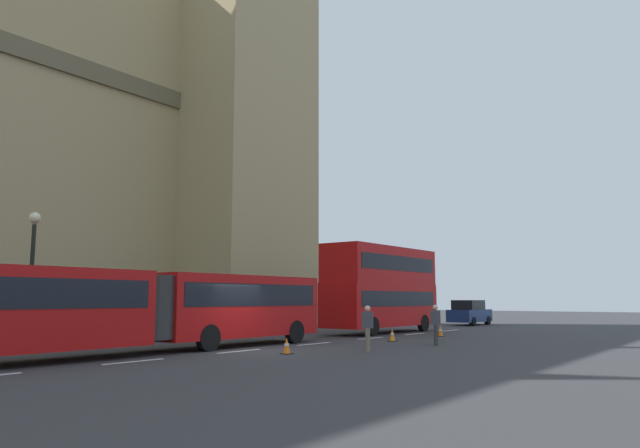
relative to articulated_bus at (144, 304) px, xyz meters
The scene contains 11 objects.
ground_plane 4.36m from the articulated_bus, 29.93° to the right, with size 160.00×160.00×0.00m, color #333335.
lane_centre_marking 5.76m from the articulated_bus, 21.29° to the right, with size 34.40×0.16×0.01m.
articulated_bus is the anchor object (origin of this frame).
double_decker_bus 16.45m from the articulated_bus, ahead, with size 9.03×2.54×4.90m.
sedan_lead 29.13m from the articulated_bus, ahead, with size 4.40×1.86×1.85m.
traffic_cone_west 5.33m from the articulated_bus, 53.49° to the right, with size 0.36×0.36×0.58m.
traffic_cone_middle 11.64m from the articulated_bus, 19.62° to the right, with size 0.36×0.36×0.58m.
traffic_cone_east 16.07m from the articulated_bus, 14.79° to the right, with size 0.36×0.36×0.58m.
street_lamp 5.05m from the articulated_bus, 112.45° to the left, with size 0.44×0.44×5.27m.
pedestrian_near_cones 8.19m from the articulated_bus, 46.06° to the right, with size 0.39×0.46×1.69m.
pedestrian_by_kerb 11.96m from the articulated_bus, 33.16° to the right, with size 0.37×0.46×1.69m.
Camera 1 is at (-16.75, -15.96, 1.94)m, focal length 33.26 mm.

